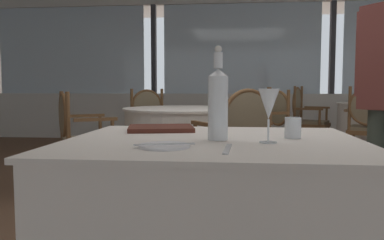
{
  "coord_description": "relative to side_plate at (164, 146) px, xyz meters",
  "views": [
    {
      "loc": [
        -0.15,
        -2.78,
        0.95
      ],
      "look_at": [
        -0.31,
        -1.23,
        0.82
      ],
      "focal_mm": 36.8,
      "sensor_mm": 36.0,
      "label": 1
    }
  ],
  "objects": [
    {
      "name": "water_tumbler",
      "position": [
        0.47,
        0.29,
        0.04
      ],
      "size": [
        0.06,
        0.06,
        0.08
      ],
      "primitive_type": "cylinder",
      "color": "white",
      "rests_on": "foreground_table"
    },
    {
      "name": "dining_chair_0_3",
      "position": [
        -1.14,
        2.09,
        -0.21
      ],
      "size": [
        0.63,
        0.65,
        0.92
      ],
      "rotation": [
        0.0,
        0.0,
        13.11
      ],
      "color": "brown",
      "rests_on": "ground_plane"
    },
    {
      "name": "wine_glass",
      "position": [
        0.36,
        0.15,
        0.13
      ],
      "size": [
        0.08,
        0.08,
        0.2
      ],
      "color": "white",
      "rests_on": "foreground_table"
    },
    {
      "name": "dining_chair_2_3",
      "position": [
        1.78,
        3.35,
        -0.19
      ],
      "size": [
        0.64,
        0.6,
        0.97
      ],
      "rotation": [
        0.0,
        0.0,
        13.73
      ],
      "color": "brown",
      "rests_on": "ground_plane"
    },
    {
      "name": "side_plate",
      "position": [
        0.0,
        0.0,
        0.0
      ],
      "size": [
        0.17,
        0.17,
        0.01
      ],
      "primitive_type": "cylinder",
      "color": "white",
      "rests_on": "foreground_table"
    },
    {
      "name": "dining_chair_2_2",
      "position": [
        1.29,
        4.58,
        -0.2
      ],
      "size": [
        0.61,
        0.64,
        0.98
      ],
      "rotation": [
        0.0,
        0.0,
        12.16
      ],
      "color": "brown",
      "rests_on": "ground_plane"
    },
    {
      "name": "water_bottle",
      "position": [
        0.17,
        0.21,
        0.14
      ],
      "size": [
        0.08,
        0.08,
        0.36
      ],
      "color": "white",
      "rests_on": "foreground_table"
    },
    {
      "name": "dining_chair_0_0",
      "position": [
        0.28,
        1.73,
        -0.2
      ],
      "size": [
        0.65,
        0.63,
        0.96
      ],
      "rotation": [
        0.0,
        0.0,
        8.39
      ],
      "color": "brown",
      "rests_on": "ground_plane"
    },
    {
      "name": "background_table_2",
      "position": [
        2.15,
        4.21,
        -0.38
      ],
      "size": [
        1.01,
        1.01,
        0.75
      ],
      "color": "white",
      "rests_on": "ground_plane"
    },
    {
      "name": "menu_book",
      "position": [
        -0.11,
        0.52,
        0.01
      ],
      "size": [
        0.34,
        0.31,
        0.02
      ],
      "primitive_type": "cube",
      "rotation": [
        0.0,
        0.0,
        0.21
      ],
      "color": "#512319",
      "rests_on": "foreground_table"
    },
    {
      "name": "dinner_fork",
      "position": [
        0.21,
        -0.02,
        -0.0
      ],
      "size": [
        0.03,
        0.21,
        0.0
      ],
      "primitive_type": "cube",
      "rotation": [
        0.0,
        0.0,
        1.52
      ],
      "color": "silver",
      "rests_on": "foreground_table"
    },
    {
      "name": "dining_chair_0_1",
      "position": [
        0.63,
        3.15,
        -0.2
      ],
      "size": [
        0.63,
        0.65,
        0.93
      ],
      "rotation": [
        0.0,
        0.0,
        9.97
      ],
      "color": "brown",
      "rests_on": "ground_plane"
    },
    {
      "name": "dining_chair_2_1",
      "position": [
        2.52,
        5.06,
        -0.21
      ],
      "size": [
        0.64,
        0.6,
        0.92
      ],
      "rotation": [
        0.0,
        0.0,
        10.59
      ],
      "color": "brown",
      "rests_on": "ground_plane"
    },
    {
      "name": "ground_plane",
      "position": [
        0.37,
        1.49,
        -0.76
      ],
      "size": [
        15.43,
        15.43,
        0.0
      ],
      "primitive_type": "plane",
      "color": "brown"
    },
    {
      "name": "dining_chair_0_2",
      "position": [
        -0.79,
        3.51,
        -0.2
      ],
      "size": [
        0.65,
        0.63,
        0.94
      ],
      "rotation": [
        0.0,
        0.0,
        11.54
      ],
      "color": "brown",
      "rests_on": "ground_plane"
    },
    {
      "name": "background_table_0",
      "position": [
        -0.26,
        2.62,
        -0.38
      ],
      "size": [
        1.22,
        1.22,
        0.75
      ],
      "color": "white",
      "rests_on": "ground_plane"
    },
    {
      "name": "butter_knife",
      "position": [
        0.0,
        0.0,
        0.01
      ],
      "size": [
        0.2,
        0.07,
        0.0
      ],
      "primitive_type": "cube",
      "rotation": [
        0.0,
        0.0,
        0.28
      ],
      "color": "silver",
      "rests_on": "foreground_table"
    },
    {
      "name": "window_wall_far",
      "position": [
        0.37,
        5.95,
        0.33
      ],
      "size": [
        10.21,
        0.14,
        2.72
      ],
      "color": "silver",
      "rests_on": "ground_plane"
    },
    {
      "name": "foreground_table",
      "position": [
        0.15,
        0.24,
        -0.38
      ],
      "size": [
        1.15,
        0.98,
        0.75
      ],
      "color": "white",
      "rests_on": "ground_plane"
    }
  ]
}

